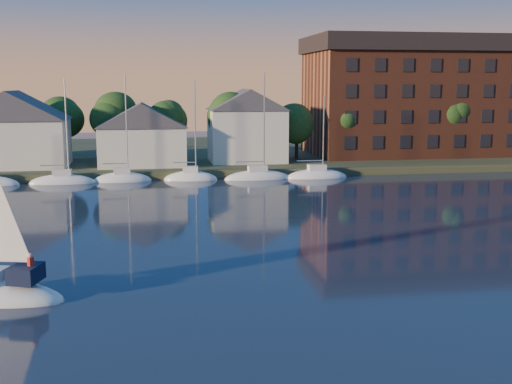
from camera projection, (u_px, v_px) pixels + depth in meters
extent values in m
plane|color=black|center=(268.00, 338.00, 29.33)|extent=(260.00, 260.00, 0.00)
cube|color=#343B22|center=(182.00, 157.00, 102.27)|extent=(160.00, 50.00, 2.00)
cube|color=brown|center=(192.00, 177.00, 79.90)|extent=(120.00, 3.00, 1.00)
cube|color=silver|center=(15.00, 143.00, 81.49)|extent=(13.00, 9.00, 6.00)
cube|color=silver|center=(142.00, 146.00, 83.20)|extent=(11.00, 8.00, 5.00)
cube|color=silver|center=(247.00, 136.00, 87.25)|extent=(10.00, 8.00, 7.00)
cube|color=brown|center=(411.00, 104.00, 96.65)|extent=(30.00, 16.00, 15.00)
cube|color=black|center=(413.00, 45.00, 95.20)|extent=(31.00, 17.00, 2.40)
cylinder|color=#3C251B|center=(54.00, 149.00, 87.21)|extent=(0.50, 0.50, 3.50)
sphere|color=#153513|center=(52.00, 116.00, 86.47)|extent=(5.40, 5.40, 5.40)
cylinder|color=#3C251B|center=(114.00, 148.00, 88.51)|extent=(0.50, 0.50, 3.50)
sphere|color=#153513|center=(112.00, 115.00, 87.77)|extent=(5.40, 5.40, 5.40)
cylinder|color=#3C251B|center=(172.00, 147.00, 89.81)|extent=(0.50, 0.50, 3.50)
sphere|color=#153513|center=(171.00, 115.00, 89.07)|extent=(5.40, 5.40, 5.40)
cylinder|color=#3C251B|center=(229.00, 146.00, 91.11)|extent=(0.50, 0.50, 3.50)
sphere|color=#153513|center=(228.00, 115.00, 90.37)|extent=(5.40, 5.40, 5.40)
cylinder|color=#3C251B|center=(284.00, 145.00, 92.41)|extent=(0.50, 0.50, 3.50)
sphere|color=#153513|center=(284.00, 114.00, 91.67)|extent=(5.40, 5.40, 5.40)
cylinder|color=#3C251B|center=(337.00, 144.00, 93.71)|extent=(0.50, 0.50, 3.50)
sphere|color=#153513|center=(338.00, 114.00, 92.97)|extent=(5.40, 5.40, 5.40)
cylinder|color=#3C251B|center=(389.00, 143.00, 95.01)|extent=(0.50, 0.50, 3.50)
sphere|color=#153513|center=(390.00, 113.00, 94.27)|extent=(5.40, 5.40, 5.40)
cylinder|color=#3C251B|center=(440.00, 143.00, 96.31)|extent=(0.50, 0.50, 3.50)
sphere|color=#153513|center=(441.00, 113.00, 95.57)|extent=(5.40, 5.40, 5.40)
cylinder|color=#3C251B|center=(489.00, 142.00, 97.61)|extent=(0.50, 0.50, 3.50)
sphere|color=#153513|center=(491.00, 112.00, 96.87)|extent=(5.40, 5.40, 5.40)
ellipsoid|color=white|center=(55.00, 184.00, 74.38)|extent=(7.50, 2.40, 2.20)
cube|color=silver|center=(55.00, 173.00, 74.16)|extent=(2.10, 1.32, 0.70)
cylinder|color=#A5A8AD|center=(60.00, 133.00, 73.51)|extent=(0.16, 0.16, 10.00)
cylinder|color=#A5A8AD|center=(47.00, 166.00, 73.89)|extent=(3.15, 0.12, 0.12)
ellipsoid|color=white|center=(126.00, 182.00, 75.68)|extent=(7.50, 2.40, 2.20)
cube|color=silver|center=(125.00, 171.00, 75.46)|extent=(2.10, 1.32, 0.70)
cylinder|color=#A5A8AD|center=(130.00, 132.00, 74.81)|extent=(0.16, 0.16, 10.00)
cylinder|color=#A5A8AD|center=(118.00, 164.00, 75.19)|extent=(3.15, 0.12, 0.12)
ellipsoid|color=white|center=(193.00, 181.00, 76.98)|extent=(7.50, 2.40, 2.20)
cube|color=silver|center=(193.00, 170.00, 76.76)|extent=(2.10, 1.32, 0.70)
cylinder|color=#A5A8AD|center=(199.00, 131.00, 76.11)|extent=(0.16, 0.16, 10.00)
cylinder|color=#A5A8AD|center=(186.00, 163.00, 76.49)|extent=(3.15, 0.12, 0.12)
ellipsoid|color=white|center=(259.00, 179.00, 78.28)|extent=(7.50, 2.40, 2.20)
cube|color=silver|center=(259.00, 168.00, 78.06)|extent=(2.10, 1.32, 0.70)
cylinder|color=#A5A8AD|center=(265.00, 130.00, 77.41)|extent=(0.16, 0.16, 10.00)
cylinder|color=#A5A8AD|center=(252.00, 162.00, 77.79)|extent=(3.15, 0.12, 0.12)
ellipsoid|color=white|center=(322.00, 177.00, 79.58)|extent=(7.50, 2.40, 2.20)
cube|color=silver|center=(323.00, 167.00, 79.36)|extent=(2.10, 1.32, 0.70)
cylinder|color=#A5A8AD|center=(329.00, 129.00, 78.71)|extent=(0.16, 0.16, 10.00)
cylinder|color=#A5A8AD|center=(316.00, 160.00, 79.09)|extent=(3.15, 0.12, 0.12)
cube|color=black|center=(26.00, 274.00, 34.15)|extent=(1.85, 2.13, 0.90)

